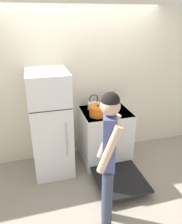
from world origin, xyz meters
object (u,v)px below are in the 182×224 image
at_px(refrigerator, 51,124).
at_px(dutch_oven_pot, 98,111).
at_px(stove_range, 106,137).
at_px(utensil_jar, 114,102).
at_px(person, 108,157).
at_px(tea_kettle, 94,105).

xyz_separation_m(refrigerator, dutch_oven_pot, (0.72, -0.12, 0.18)).
bearing_deg(stove_range, utensil_jar, 43.44).
bearing_deg(utensil_jar, stove_range, -136.56).
height_order(stove_range, utensil_jar, utensil_jar).
xyz_separation_m(refrigerator, person, (0.49, -1.24, 0.14)).
bearing_deg(refrigerator, utensil_jar, 8.26).
distance_m(refrigerator, tea_kettle, 0.77).
height_order(dutch_oven_pot, utensil_jar, utensil_jar).
distance_m(tea_kettle, person, 1.41).
bearing_deg(dutch_oven_pot, tea_kettle, 87.21).
xyz_separation_m(stove_range, dutch_oven_pot, (-0.17, -0.10, 0.54)).
relative_size(dutch_oven_pot, person, 0.19).
bearing_deg(stove_range, dutch_oven_pot, -150.32).
bearing_deg(stove_range, person, -108.36).
distance_m(tea_kettle, utensil_jar, 0.35).
relative_size(tea_kettle, person, 0.15).
bearing_deg(refrigerator, tea_kettle, 11.58).
distance_m(refrigerator, stove_range, 0.97).
height_order(refrigerator, person, person).
bearing_deg(utensil_jar, dutch_oven_pot, -142.46).
relative_size(refrigerator, dutch_oven_pot, 5.14).
bearing_deg(utensil_jar, person, -113.12).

